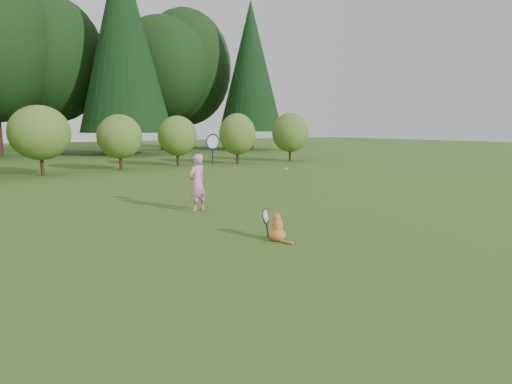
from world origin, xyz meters
TOP-DOWN VIEW (x-y plane):
  - ground at (0.00, 0.00)m, footprint 100.00×100.00m
  - shrub_row at (0.00, 13.00)m, footprint 28.00×3.00m
  - woodland_backdrop at (0.00, 23.00)m, footprint 48.00×10.00m
  - child at (0.06, 2.93)m, footprint 0.79×0.56m
  - cat at (0.01, -0.11)m, footprint 0.42×0.67m
  - tennis_ball at (1.20, 1.17)m, footprint 0.07×0.07m

SIDE VIEW (x-z plane):
  - ground at x=0.00m, z-range 0.00..0.00m
  - cat at x=0.01m, z-range -0.08..0.58m
  - child at x=0.06m, z-range -0.29..1.66m
  - tennis_ball at x=1.20m, z-range 1.02..1.08m
  - shrub_row at x=0.00m, z-range 0.00..2.80m
  - woodland_backdrop at x=0.00m, z-range 0.00..15.00m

